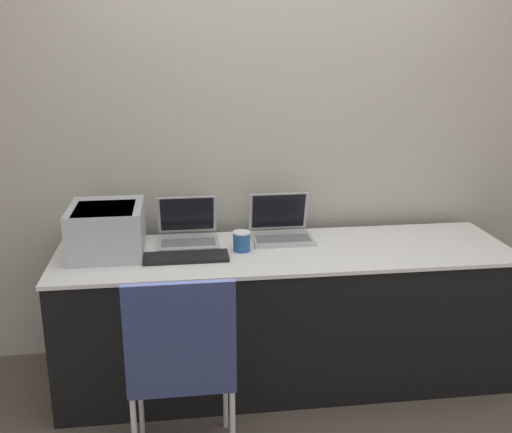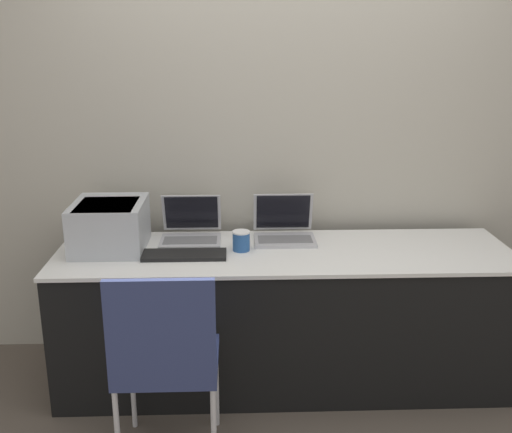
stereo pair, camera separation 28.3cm
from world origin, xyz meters
TOP-DOWN VIEW (x-y plane):
  - ground_plane at (0.00, 0.00)m, footprint 14.00×14.00m
  - wall_back at (0.00, 0.79)m, footprint 8.00×0.05m
  - table at (0.00, 0.33)m, footprint 2.41×0.69m
  - printer at (-0.92, 0.41)m, footprint 0.37×0.42m
  - laptop_left at (-0.51, 0.54)m, footprint 0.33×0.31m
  - laptop_right at (0.01, 0.53)m, footprint 0.33×0.30m
  - external_keyboard at (-0.52, 0.26)m, footprint 0.43×0.15m
  - coffee_cup at (-0.23, 0.35)m, footprint 0.09×0.09m
  - chair at (-0.56, -0.36)m, footprint 0.44×0.42m

SIDE VIEW (x-z plane):
  - ground_plane at x=0.00m, z-range 0.00..0.00m
  - table at x=0.00m, z-range 0.00..0.76m
  - chair at x=-0.56m, z-range 0.08..1.02m
  - external_keyboard at x=-0.52m, z-range 0.75..0.77m
  - laptop_left at x=-0.51m, z-range 0.69..0.93m
  - coffee_cup at x=-0.23m, z-range 0.76..0.86m
  - laptop_right at x=0.01m, z-range 0.69..0.93m
  - printer at x=-0.92m, z-range 0.77..1.02m
  - wall_back at x=0.00m, z-range 0.00..2.60m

